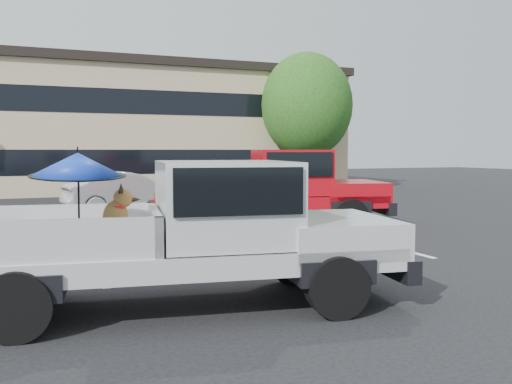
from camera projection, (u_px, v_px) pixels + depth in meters
The scene contains 9 objects.
ground at pixel (278, 266), 9.93m from camera, with size 90.00×90.00×0.00m, color black.
stripe_left at pixel (87, 259), 10.61m from camera, with size 0.12×5.00×0.01m, color silver.
stripe_right at pixel (361, 239), 12.93m from camera, with size 0.12×5.00×0.01m, color silver.
motel_building at pixel (143, 128), 29.76m from camera, with size 20.40×8.40×6.30m.
tree_right at pixel (307, 105), 27.81m from camera, with size 4.46×4.46×6.78m.
tree_back at pixel (199, 110), 33.99m from camera, with size 4.68×4.68×7.11m.
silver_pickup at pixel (207, 225), 7.33m from camera, with size 5.93×2.85×2.06m.
red_pickup at pixel (284, 185), 14.75m from camera, with size 6.48×3.51×2.03m.
silver_sedan at pixel (128, 192), 18.49m from camera, with size 1.40×4.02×1.32m, color #AAADB1.
Camera 1 is at (-4.16, -8.89, 2.02)m, focal length 40.00 mm.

